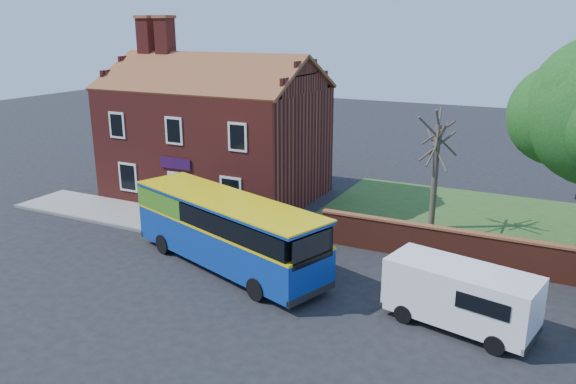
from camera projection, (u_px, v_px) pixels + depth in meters
The scene contains 8 objects.
ground at pixel (207, 291), 22.07m from camera, with size 120.00×120.00×0.00m, color black.
pavement at pixel (159, 220), 29.97m from camera, with size 18.00×3.50×0.12m, color gray.
kerb at pixel (137, 230), 28.47m from camera, with size 18.00×0.15×0.14m, color slate.
grass_strip at pixel (576, 237), 27.68m from camera, with size 26.00×12.00×0.04m, color #426B28.
shop_building at pixel (216, 140), 33.97m from camera, with size 12.30×8.13×10.50m.
bus at pixel (222, 227), 24.05m from camera, with size 10.37×5.73×3.07m.
van_near at pixel (461, 294), 19.11m from camera, with size 5.31×3.02×2.20m.
bare_tree at pixel (435, 172), 28.04m from camera, with size 2.20×2.62×5.87m.
Camera 1 is at (11.79, -16.54, 9.99)m, focal length 35.00 mm.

